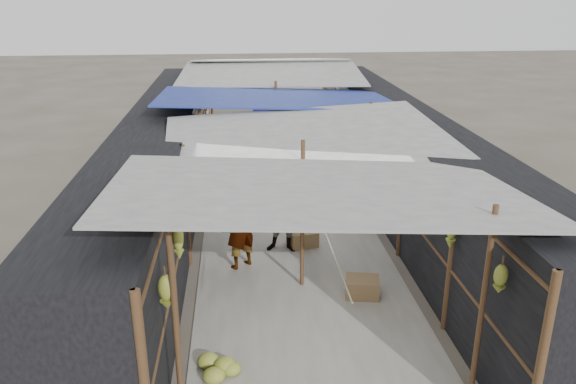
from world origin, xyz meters
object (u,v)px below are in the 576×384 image
object	(u,v)px
crate_near	(303,238)
vendor_elderly	(240,226)
black_basin	(317,154)
vendor_seated	(347,176)
shopper_blue	(285,216)

from	to	relation	value
crate_near	vendor_elderly	distance (m)	1.62
crate_near	black_basin	world-z (taller)	crate_near
black_basin	vendor_seated	size ratio (longest dim) A/B	0.81
vendor_elderly	shopper_blue	distance (m)	1.05
shopper_blue	crate_near	bearing A→B (deg)	41.90
black_basin	vendor_elderly	size ratio (longest dim) A/B	0.39
vendor_elderly	vendor_seated	distance (m)	4.78
crate_near	black_basin	xyz separation A→B (m)	(1.18, 6.22, -0.07)
crate_near	vendor_seated	distance (m)	3.44
vendor_elderly	crate_near	bearing A→B (deg)	174.02
shopper_blue	vendor_seated	world-z (taller)	shopper_blue
vendor_seated	vendor_elderly	bearing A→B (deg)	-26.92
shopper_blue	vendor_seated	size ratio (longest dim) A/B	1.84
black_basin	shopper_blue	bearing A→B (deg)	-103.64
shopper_blue	vendor_elderly	bearing A→B (deg)	-132.64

